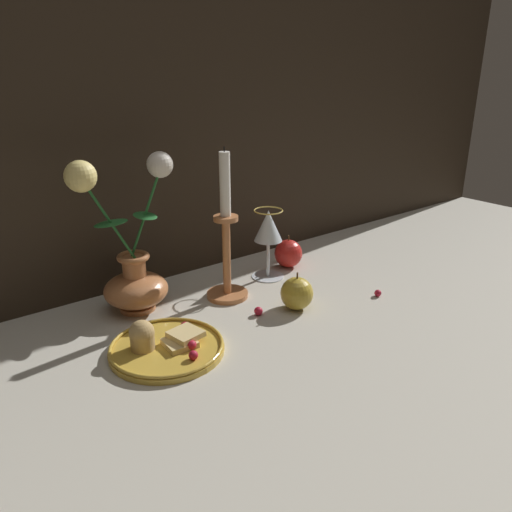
# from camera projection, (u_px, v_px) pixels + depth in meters

# --- Properties ---
(ground_plane) EXTENTS (2.40, 2.40, 0.00)m
(ground_plane) POSITION_uv_depth(u_px,v_px,m) (244.00, 307.00, 1.03)
(ground_plane) COLOR #B7B2A3
(ground_plane) RESTS_ON ground
(vase) EXTENTS (0.21, 0.13, 0.31)m
(vase) POSITION_uv_depth(u_px,v_px,m) (133.00, 266.00, 0.98)
(vase) COLOR #B77042
(vase) RESTS_ON ground_plane
(plate_with_pastries) EXTENTS (0.20, 0.20, 0.06)m
(plate_with_pastries) POSITION_uv_depth(u_px,v_px,m) (164.00, 345.00, 0.86)
(plate_with_pastries) COLOR gold
(plate_with_pastries) RESTS_ON ground_plane
(wine_glass) EXTENTS (0.07, 0.07, 0.16)m
(wine_glass) POSITION_uv_depth(u_px,v_px,m) (268.00, 229.00, 1.13)
(wine_glass) COLOR silver
(wine_glass) RESTS_ON ground_plane
(candlestick) EXTENTS (0.09, 0.09, 0.32)m
(candlestick) POSITION_uv_depth(u_px,v_px,m) (226.00, 247.00, 1.03)
(candlestick) COLOR #B77042
(candlestick) RESTS_ON ground_plane
(apple_beside_vase) EXTENTS (0.07, 0.07, 0.08)m
(apple_beside_vase) POSITION_uv_depth(u_px,v_px,m) (288.00, 253.00, 1.22)
(apple_beside_vase) COLOR red
(apple_beside_vase) RESTS_ON ground_plane
(apple_near_glass) EXTENTS (0.07, 0.07, 0.08)m
(apple_near_glass) POSITION_uv_depth(u_px,v_px,m) (297.00, 293.00, 1.01)
(apple_near_glass) COLOR #B2932D
(apple_near_glass) RESTS_ON ground_plane
(berry_near_plate) EXTENTS (0.01, 0.01, 0.01)m
(berry_near_plate) POSITION_uv_depth(u_px,v_px,m) (378.00, 293.00, 1.07)
(berry_near_plate) COLOR #AD192D
(berry_near_plate) RESTS_ON ground_plane
(berry_front_center) EXTENTS (0.02, 0.02, 0.02)m
(berry_front_center) POSITION_uv_depth(u_px,v_px,m) (258.00, 311.00, 0.99)
(berry_front_center) COLOR #AD192D
(berry_front_center) RESTS_ON ground_plane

